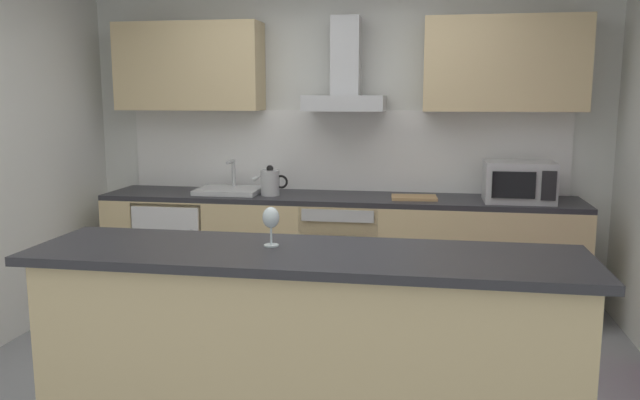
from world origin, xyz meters
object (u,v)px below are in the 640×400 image
at_px(oven, 342,251).
at_px(sink, 229,190).
at_px(chopping_board, 414,198).
at_px(kettle, 270,182).
at_px(refrigerator, 180,249).
at_px(microwave, 519,182).
at_px(range_hood, 346,81).
at_px(wine_glass, 271,219).

relative_size(oven, sink, 1.60).
height_order(sink, chopping_board, sink).
bearing_deg(chopping_board, sink, 178.65).
bearing_deg(kettle, oven, 3.37).
distance_m(refrigerator, microwave, 2.74).
distance_m(microwave, chopping_board, 0.78).
distance_m(kettle, range_hood, 0.98).
height_order(microwave, kettle, microwave).
bearing_deg(wine_glass, microwave, 57.44).
distance_m(oven, sink, 1.04).
distance_m(range_hood, wine_glass, 2.37).
height_order(sink, wine_glass, wine_glass).
xyz_separation_m(kettle, range_hood, (0.57, 0.16, 0.78)).
bearing_deg(refrigerator, kettle, -2.26).
distance_m(wine_glass, chopping_board, 2.21).
bearing_deg(wine_glass, refrigerator, 121.64).
bearing_deg(wine_glass, sink, 112.38).
height_order(sink, range_hood, range_hood).
bearing_deg(range_hood, kettle, -164.07).
height_order(oven, microwave, microwave).
bearing_deg(chopping_board, kettle, -179.49).
xyz_separation_m(sink, chopping_board, (1.48, -0.03, -0.02)).
xyz_separation_m(microwave, wine_glass, (-1.35, -2.12, 0.08)).
bearing_deg(refrigerator, chopping_board, -0.63).
bearing_deg(refrigerator, range_hood, 5.58).
height_order(sink, kettle, sink).
bearing_deg(sink, kettle, -7.25).
relative_size(refrigerator, microwave, 1.70).
xyz_separation_m(refrigerator, range_hood, (1.35, 0.13, 1.36)).
bearing_deg(kettle, chopping_board, 0.51).
bearing_deg(refrigerator, oven, 0.12).
bearing_deg(microwave, refrigerator, 179.46).
relative_size(oven, range_hood, 1.11).
bearing_deg(oven, refrigerator, -179.88).
height_order(refrigerator, wine_glass, wine_glass).
bearing_deg(chopping_board, wine_glass, -105.51).
distance_m(refrigerator, kettle, 0.98).
relative_size(kettle, wine_glass, 1.62).
bearing_deg(microwave, oven, 178.79).
xyz_separation_m(oven, kettle, (-0.57, -0.03, 0.55)).
xyz_separation_m(range_hood, wine_glass, (-0.04, -2.27, -0.65)).
height_order(refrigerator, microwave, microwave).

